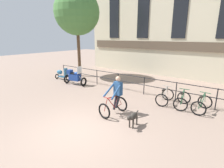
% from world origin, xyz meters
% --- Properties ---
extents(ground_plane, '(60.00, 60.00, 0.00)m').
position_xyz_m(ground_plane, '(0.00, 0.00, 0.00)').
color(ground_plane, gray).
extents(canal_railing, '(15.05, 0.05, 1.05)m').
position_xyz_m(canal_railing, '(-0.00, 5.20, 0.71)').
color(canal_railing, black).
rests_on(canal_railing, ground_plane).
extents(building_facade, '(18.00, 0.72, 11.86)m').
position_xyz_m(building_facade, '(0.00, 10.99, 5.90)').
color(building_facade, beige).
rests_on(building_facade, ground_plane).
extents(cyclist_with_bike, '(0.80, 1.24, 1.70)m').
position_xyz_m(cyclist_with_bike, '(0.25, 1.99, 0.76)').
color(cyclist_with_bike, black).
rests_on(cyclist_with_bike, ground_plane).
extents(dog, '(0.26, 0.89, 0.58)m').
position_xyz_m(dog, '(1.47, 1.44, 0.41)').
color(dog, '#332D28').
rests_on(dog, ground_plane).
extents(parked_motorcycle, '(1.75, 0.81, 1.35)m').
position_xyz_m(parked_motorcycle, '(-4.97, 4.19, 0.56)').
color(parked_motorcycle, black).
rests_on(parked_motorcycle, ground_plane).
extents(parked_bicycle_near_lamp, '(0.74, 1.16, 0.86)m').
position_xyz_m(parked_bicycle_near_lamp, '(1.53, 4.54, 0.36)').
color(parked_bicycle_near_lamp, black).
rests_on(parked_bicycle_near_lamp, ground_plane).
extents(parked_bicycle_mid_left, '(0.79, 1.18, 0.86)m').
position_xyz_m(parked_bicycle_mid_left, '(2.40, 4.54, 0.36)').
color(parked_bicycle_mid_left, black).
rests_on(parked_bicycle_mid_left, ground_plane).
extents(parked_bicycle_mid_right, '(0.73, 1.15, 0.86)m').
position_xyz_m(parked_bicycle_mid_right, '(3.27, 4.54, 0.36)').
color(parked_bicycle_mid_right, black).
rests_on(parked_bicycle_mid_right, ground_plane).
extents(parked_scooter, '(1.32, 0.56, 0.96)m').
position_xyz_m(parked_scooter, '(-6.96, 4.56, 0.46)').
color(parked_scooter, black).
rests_on(parked_scooter, ground_plane).
extents(tree_canalside_left, '(3.64, 3.64, 7.05)m').
position_xyz_m(tree_canalside_left, '(-6.81, 6.36, 5.22)').
color(tree_canalside_left, brown).
rests_on(tree_canalside_left, ground_plane).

